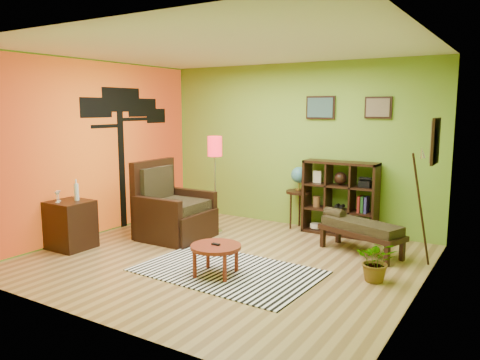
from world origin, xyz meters
The scene contains 11 objects.
ground centered at (0.00, 0.00, 0.00)m, with size 5.00×5.00×0.00m, color tan.
room_shell centered at (-0.09, 0.01, 1.80)m, with size 5.04×4.54×2.82m.
zebra_rug centered at (0.31, -0.40, 0.01)m, with size 2.24×1.42×0.01m, color white.
coffee_table centered at (0.26, -0.57, 0.33)m, with size 0.62×0.62×0.40m.
armchair centered at (-1.32, 0.48, 0.37)m, with size 1.02×1.03×1.22m.
side_cabinet centered at (-2.20, -0.77, 0.36)m, with size 0.60×0.54×1.02m.
floor_lamp centered at (-0.88, 1.07, 1.29)m, with size 0.24×0.24×1.59m.
globe_table centered at (0.16, 2.05, 0.80)m, with size 0.43×0.43×1.06m.
cube_shelf centered at (0.91, 2.03, 0.60)m, with size 1.20×0.35×1.20m.
bench centered at (1.48, 1.23, 0.37)m, with size 1.31×0.83×0.57m.
potted_plant centered at (2.00, 0.25, 0.20)m, with size 0.46×0.51×0.40m, color #26661E.
Camera 1 is at (3.42, -5.13, 2.05)m, focal length 35.00 mm.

